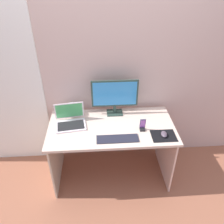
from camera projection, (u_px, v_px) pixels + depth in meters
ground_plane at (112, 173)px, 2.88m from camera, size 8.00×8.00×0.00m
wall_back at (109, 67)px, 2.53m from camera, size 6.00×0.04×2.50m
door_left at (6, 91)px, 2.57m from camera, size 0.82×0.02×2.02m
desk at (111, 137)px, 2.56m from camera, size 1.36×0.70×0.74m
monitor at (115, 96)px, 2.55m from camera, size 0.52×0.14×0.42m
laptop at (70, 120)px, 2.48m from camera, size 0.35×0.30×0.23m
fishbowl at (72, 109)px, 2.61m from camera, size 0.16×0.16×0.16m
keyboard_external at (118, 139)px, 2.29m from camera, size 0.42×0.13×0.01m
mousepad at (164, 136)px, 2.33m from camera, size 0.25×0.20×0.00m
mouse at (164, 134)px, 2.33m from camera, size 0.07×0.11×0.04m
phone_in_dock at (143, 126)px, 2.39m from camera, size 0.06×0.05×0.14m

